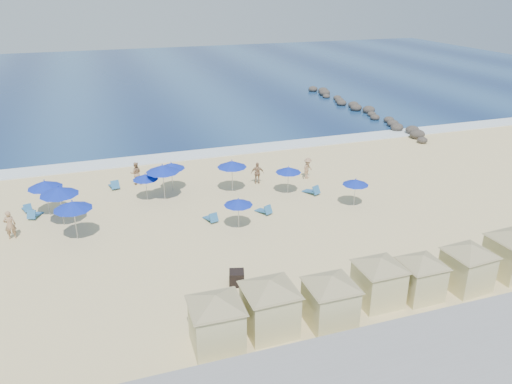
% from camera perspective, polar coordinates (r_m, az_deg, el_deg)
% --- Properties ---
extents(ground, '(160.00, 160.00, 0.00)m').
position_cam_1_polar(ground, '(30.90, -4.17, -4.88)').
color(ground, beige).
rests_on(ground, ground).
extents(ocean, '(160.00, 80.00, 0.06)m').
position_cam_1_polar(ocean, '(83.04, -14.25, 12.30)').
color(ocean, navy).
rests_on(ocean, ground).
extents(surf_line, '(160.00, 2.50, 0.08)m').
position_cam_1_polar(surf_line, '(44.90, -9.30, 3.99)').
color(surf_line, white).
rests_on(surf_line, ground).
extents(seawall, '(160.00, 6.10, 1.22)m').
position_cam_1_polar(seawall, '(20.07, 6.45, -20.44)').
color(seawall, gray).
rests_on(seawall, ground).
extents(rock_jetty, '(2.56, 26.66, 0.96)m').
position_cam_1_polar(rock_jetty, '(61.50, 11.84, 9.27)').
color(rock_jetty, '#2D2825').
rests_on(rock_jetty, ground).
extents(trash_bin, '(0.93, 0.93, 0.75)m').
position_cam_1_polar(trash_bin, '(25.94, -2.22, -9.78)').
color(trash_bin, black).
rests_on(trash_bin, ground).
extents(cabana_0, '(4.52, 4.52, 2.84)m').
position_cam_1_polar(cabana_0, '(21.41, -4.59, -13.76)').
color(cabana_0, beige).
rests_on(cabana_0, ground).
extents(cabana_1, '(4.63, 4.63, 2.90)m').
position_cam_1_polar(cabana_1, '(22.17, 1.58, -12.10)').
color(cabana_1, beige).
rests_on(cabana_1, ground).
extents(cabana_2, '(4.40, 4.40, 2.76)m').
position_cam_1_polar(cabana_2, '(22.88, 8.52, -11.39)').
color(cabana_2, beige).
rests_on(cabana_2, ground).
extents(cabana_3, '(4.31, 4.31, 2.70)m').
position_cam_1_polar(cabana_3, '(24.72, 13.90, -9.12)').
color(cabana_3, beige).
rests_on(cabana_3, ground).
extents(cabana_4, '(4.06, 4.06, 2.55)m').
position_cam_1_polar(cabana_4, '(25.75, 18.35, -8.52)').
color(cabana_4, beige).
rests_on(cabana_4, ground).
extents(cabana_5, '(4.32, 4.32, 2.71)m').
position_cam_1_polar(cabana_5, '(27.25, 23.11, -7.20)').
color(cabana_5, beige).
rests_on(cabana_5, ground).
extents(umbrella_1, '(2.27, 2.27, 2.59)m').
position_cam_1_polar(umbrella_1, '(31.26, -20.23, -1.43)').
color(umbrella_1, '#A5A8AD').
rests_on(umbrella_1, ground).
extents(umbrella_2, '(2.24, 2.24, 2.54)m').
position_cam_1_polar(umbrella_2, '(35.24, -22.99, 0.82)').
color(umbrella_2, '#A5A8AD').
rests_on(umbrella_2, ground).
extents(umbrella_3, '(2.40, 2.40, 2.73)m').
position_cam_1_polar(umbrella_3, '(33.36, -21.61, 0.13)').
color(umbrella_3, '#A5A8AD').
rests_on(umbrella_3, ground).
extents(umbrella_4, '(2.37, 2.37, 2.70)m').
position_cam_1_polar(umbrella_4, '(35.44, -10.64, 2.66)').
color(umbrella_4, '#A5A8AD').
rests_on(umbrella_4, ground).
extents(umbrella_5, '(1.80, 1.80, 2.05)m').
position_cam_1_polar(umbrella_5, '(35.75, -12.53, 1.71)').
color(umbrella_5, '#A5A8AD').
rests_on(umbrella_5, ground).
extents(umbrella_6, '(1.82, 1.82, 2.07)m').
position_cam_1_polar(umbrella_6, '(30.88, -2.04, -1.15)').
color(umbrella_6, '#A5A8AD').
rests_on(umbrella_6, ground).
extents(umbrella_7, '(2.00, 2.00, 2.27)m').
position_cam_1_polar(umbrella_7, '(36.99, -9.67, 2.99)').
color(umbrella_7, '#A5A8AD').
rests_on(umbrella_7, ground).
extents(umbrella_8, '(2.18, 2.18, 2.48)m').
position_cam_1_polar(umbrella_8, '(36.32, -2.77, 3.22)').
color(umbrella_8, '#A5A8AD').
rests_on(umbrella_8, ground).
extents(umbrella_9, '(1.87, 1.87, 2.13)m').
position_cam_1_polar(umbrella_9, '(36.12, 3.72, 2.57)').
color(umbrella_9, '#A5A8AD').
rests_on(umbrella_9, ground).
extents(umbrella_10, '(1.80, 1.80, 2.05)m').
position_cam_1_polar(umbrella_10, '(34.66, 11.32, 1.13)').
color(umbrella_10, '#A5A8AD').
rests_on(umbrella_10, ground).
extents(beach_chair_0, '(0.82, 1.24, 0.63)m').
position_cam_1_polar(beach_chair_0, '(37.18, -24.70, -1.70)').
color(beach_chair_0, '#2A669C').
rests_on(beach_chair_0, ground).
extents(beach_chair_1, '(0.98, 1.38, 0.70)m').
position_cam_1_polar(beach_chair_1, '(35.95, -24.04, -2.36)').
color(beach_chair_1, '#2A669C').
rests_on(beach_chair_1, ground).
extents(beach_chair_2, '(0.80, 1.43, 0.74)m').
position_cam_1_polar(beach_chair_2, '(38.97, -15.90, 0.76)').
color(beach_chair_2, '#2A669C').
rests_on(beach_chair_2, ground).
extents(beach_chair_3, '(0.85, 1.35, 0.69)m').
position_cam_1_polar(beach_chair_3, '(32.51, -5.12, -2.96)').
color(beach_chair_3, '#2A669C').
rests_on(beach_chair_3, ground).
extents(beach_chair_4, '(1.01, 1.37, 0.69)m').
position_cam_1_polar(beach_chair_4, '(33.45, 1.02, -2.09)').
color(beach_chair_4, '#2A669C').
rests_on(beach_chair_4, ground).
extents(beach_chair_5, '(1.09, 1.47, 0.74)m').
position_cam_1_polar(beach_chair_5, '(36.72, 6.48, 0.15)').
color(beach_chair_5, '#2A669C').
rests_on(beach_chair_5, ground).
extents(beachgoer_0, '(0.69, 0.48, 1.81)m').
position_cam_1_polar(beachgoer_0, '(33.44, -26.31, -3.38)').
color(beachgoer_0, '#A67E5C').
rests_on(beachgoer_0, ground).
extents(beachgoer_1, '(0.94, 0.77, 1.77)m').
position_cam_1_polar(beachgoer_1, '(39.15, -13.55, 2.10)').
color(beachgoer_1, '#A67E5C').
rests_on(beachgoer_1, ground).
extents(beachgoer_2, '(1.08, 0.72, 1.71)m').
position_cam_1_polar(beachgoer_2, '(38.18, 0.17, 2.18)').
color(beachgoer_2, '#A67E5C').
rests_on(beachgoer_2, ground).
extents(beachgoer_3, '(1.25, 1.16, 1.69)m').
position_cam_1_polar(beachgoer_3, '(39.43, 5.92, 2.72)').
color(beachgoer_3, '#A67E5C').
rests_on(beachgoer_3, ground).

